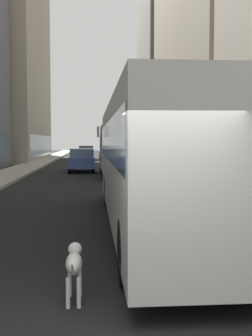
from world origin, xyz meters
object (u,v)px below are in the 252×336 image
at_px(car_silver_sedan, 106,152).
at_px(box_truck, 119,149).
at_px(dalmatian_dog, 74,263).
at_px(transit_bus, 159,156).
at_px(car_blue_hatchback, 82,160).
at_px(car_grey_wagon, 108,153).
at_px(car_black_suv, 86,153).

xyz_separation_m(car_silver_sedan, box_truck, (0.00, -25.93, 0.85)).
bearing_deg(dalmatian_dog, transit_bus, 67.86).
relative_size(transit_bus, car_blue_hatchback, 2.68).
height_order(car_blue_hatchback, car_grey_wagon, same).
bearing_deg(car_silver_sedan, car_black_suv, -128.58).
distance_m(car_black_suv, car_silver_sedan, 3.85).
distance_m(car_black_suv, box_truck, 23.06).
height_order(car_blue_hatchback, box_truck, box_truck).
relative_size(transit_bus, box_truck, 1.54).
xyz_separation_m(transit_bus, car_blue_hatchback, (-2.40, 19.28, -0.96)).
distance_m(transit_bus, car_silver_sedan, 41.48).
distance_m(box_truck, dalmatian_dog, 20.37).
bearing_deg(car_black_suv, car_grey_wagon, -42.62).
relative_size(box_truck, dalmatian_dog, 7.79).
distance_m(car_silver_sedan, dalmatian_dog, 46.22).
bearing_deg(car_grey_wagon, transit_bus, -90.00).
bearing_deg(car_blue_hatchback, dalmatian_dog, -88.85).
height_order(car_grey_wagon, box_truck, box_truck).
height_order(car_blue_hatchback, dalmatian_dog, car_blue_hatchback).
height_order(car_black_suv, box_truck, box_truck).
xyz_separation_m(transit_bus, car_black_suv, (-2.40, 38.46, -0.96)).
relative_size(car_grey_wagon, dalmatian_dog, 4.87).
relative_size(car_silver_sedan, car_grey_wagon, 0.92).
xyz_separation_m(transit_bus, car_silver_sedan, (0.00, 41.47, -0.96)).
bearing_deg(dalmatian_dog, car_blue_hatchback, 91.15).
relative_size(transit_bus, dalmatian_dog, 11.98).
xyz_separation_m(box_truck, dalmatian_dog, (-1.92, -20.24, -1.15)).
height_order(transit_bus, car_grey_wagon, transit_bus).
relative_size(car_black_suv, dalmatian_dog, 4.31).
xyz_separation_m(car_silver_sedan, car_grey_wagon, (0.00, -5.22, 0.00)).
bearing_deg(car_black_suv, car_silver_sedan, 51.42).
bearing_deg(box_truck, car_grey_wagon, 90.00).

